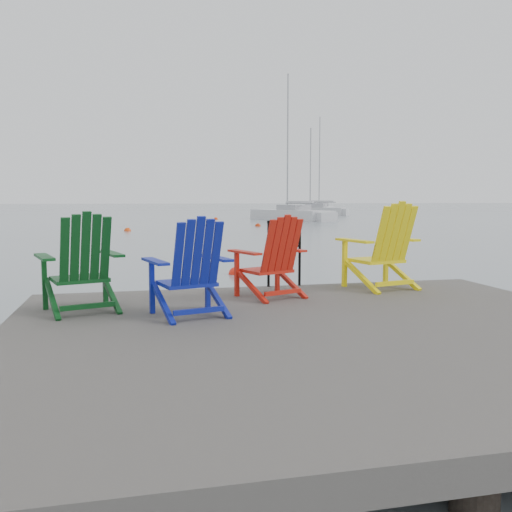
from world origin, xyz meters
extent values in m
plane|color=gray|center=(0.00, 0.00, 0.00)|extent=(400.00, 400.00, 0.00)
cube|color=#2A2725|center=(0.00, 0.00, 0.40)|extent=(6.00, 5.00, 0.20)
cylinder|color=black|center=(-2.70, 2.20, -0.30)|extent=(0.26, 0.26, 1.20)
cylinder|color=black|center=(0.00, 2.20, -0.30)|extent=(0.26, 0.26, 1.20)
cylinder|color=black|center=(2.70, 2.20, -0.30)|extent=(0.26, 0.26, 1.20)
cylinder|color=black|center=(0.03, 2.45, 0.95)|extent=(0.04, 0.04, 0.90)
cylinder|color=black|center=(0.47, 2.45, 0.95)|extent=(0.04, 0.04, 0.90)
cylinder|color=black|center=(0.25, 2.45, 1.38)|extent=(0.48, 0.04, 0.04)
cylinder|color=black|center=(0.25, 2.45, 1.05)|extent=(0.44, 0.03, 0.03)
cube|color=#0B3F16|center=(-2.32, 1.40, 0.83)|extent=(0.66, 0.62, 0.04)
cube|color=#0B3F16|center=(-2.69, 1.50, 0.79)|extent=(0.06, 0.06, 0.58)
cube|color=#0B3F16|center=(-2.07, 1.69, 0.79)|extent=(0.06, 0.06, 0.58)
cube|color=#0B3F16|center=(-2.65, 1.28, 1.09)|extent=(0.30, 0.64, 0.03)
cube|color=#0B3F16|center=(-1.98, 1.49, 1.09)|extent=(0.30, 0.64, 0.03)
cube|color=#0B3F16|center=(-2.23, 1.08, 1.18)|extent=(0.56, 0.40, 0.71)
cube|color=navy|center=(-1.22, 0.94, 0.82)|extent=(0.62, 0.58, 0.04)
cube|color=navy|center=(-1.57, 1.05, 0.78)|extent=(0.06, 0.06, 0.55)
cube|color=navy|center=(-0.97, 1.20, 0.78)|extent=(0.06, 0.06, 0.55)
cube|color=navy|center=(-1.54, 0.84, 1.07)|extent=(0.26, 0.61, 0.03)
cube|color=navy|center=(-0.89, 1.00, 1.07)|extent=(0.26, 0.61, 0.03)
cube|color=navy|center=(-1.14, 0.63, 1.15)|extent=(0.53, 0.37, 0.68)
cube|color=red|center=(-0.17, 1.77, 0.82)|extent=(0.65, 0.61, 0.04)
cube|color=red|center=(-0.52, 1.84, 0.77)|extent=(0.06, 0.06, 0.55)
cube|color=red|center=(0.05, 2.06, 0.77)|extent=(0.06, 0.06, 0.55)
cube|color=red|center=(-0.47, 1.63, 1.06)|extent=(0.32, 0.60, 0.03)
cube|color=red|center=(0.15, 1.87, 1.06)|extent=(0.32, 0.60, 0.03)
cube|color=red|center=(-0.06, 1.47, 1.14)|extent=(0.54, 0.40, 0.67)
cube|color=yellow|center=(1.44, 2.10, 0.86)|extent=(0.70, 0.65, 0.04)
cube|color=yellow|center=(1.04, 2.24, 0.81)|extent=(0.07, 0.07, 0.63)
cube|color=yellow|center=(1.73, 2.39, 0.81)|extent=(0.07, 0.07, 0.63)
cube|color=yellow|center=(1.07, 1.99, 1.14)|extent=(0.28, 0.70, 0.03)
cube|color=yellow|center=(1.81, 2.16, 1.14)|extent=(0.28, 0.70, 0.03)
cube|color=yellow|center=(1.52, 1.75, 1.24)|extent=(0.60, 0.40, 0.77)
cube|color=silver|center=(10.69, 37.62, 0.25)|extent=(5.00, 8.90, 1.10)
cube|color=#9E9EA3|center=(10.84, 37.21, 0.95)|extent=(2.35, 2.97, 0.55)
cylinder|color=gray|center=(10.55, 38.03, 6.21)|extent=(0.12, 0.12, 10.81)
cube|color=white|center=(20.31, 57.84, 0.25)|extent=(3.70, 8.81, 1.10)
cube|color=#9E9EA3|center=(20.24, 57.42, 0.95)|extent=(1.99, 2.80, 0.55)
cylinder|color=gray|center=(20.39, 58.26, 6.15)|extent=(0.12, 0.12, 10.69)
cube|color=silver|center=(16.81, 49.95, 0.25)|extent=(6.26, 5.45, 1.10)
cube|color=#9E9EA3|center=(17.07, 49.75, 0.95)|extent=(2.30, 2.17, 0.55)
cylinder|color=gray|center=(16.55, 50.16, 4.94)|extent=(0.12, 0.12, 8.27)
sphere|color=red|center=(0.48, 7.28, 0.00)|extent=(0.33, 0.33, 0.33)
sphere|color=#E0420D|center=(-2.05, 24.76, 0.00)|extent=(0.37, 0.37, 0.37)
sphere|color=#BD2E0B|center=(5.82, 28.19, 0.00)|extent=(0.36, 0.36, 0.36)
sphere|color=red|center=(4.94, 39.94, 0.00)|extent=(0.36, 0.36, 0.36)
camera|label=1|loc=(-1.75, -4.61, 1.69)|focal=38.00mm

